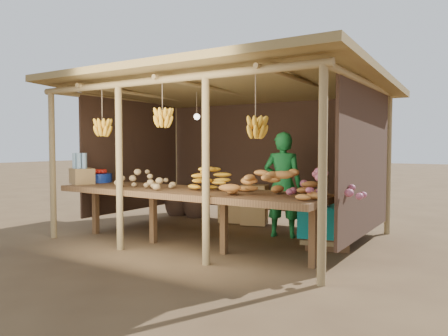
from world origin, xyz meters
The scene contains 13 objects.
ground centered at (0.00, 0.00, 0.00)m, with size 60.00×60.00×0.00m, color brown.
stall_structure centered at (0.02, -0.07, 1.91)m, with size 4.70×3.50×2.43m.
counter centered at (0.00, -0.95, 0.74)m, with size 3.90×1.05×0.80m.
potato_heap centered at (-0.67, -1.09, 0.98)m, with size 0.87×0.52×0.36m, color tan, non-canonical shape.
sweet_potato_heap centered at (1.33, -1.01, 0.98)m, with size 1.07×0.64×0.36m, color #BC7330, non-canonical shape.
onion_heap centered at (1.90, -0.89, 0.98)m, with size 0.91×0.55×0.36m, color #B1566C, non-canonical shape.
banana_pile centered at (0.35, -0.90, 0.97)m, with size 0.62×0.37×0.35m, color yellow, non-canonical shape.
tomato_basin centered at (-1.90, -0.78, 0.89)m, with size 0.40×0.40×0.21m.
bottle_box centered at (-1.90, -1.12, 0.98)m, with size 0.47×0.43×0.48m.
vendor centered at (0.79, 0.42, 0.80)m, with size 0.58×0.38×1.60m, color #1A7832.
tarp_crate centered at (1.62, 0.08, 0.31)m, with size 0.76×0.70×0.75m.
carton_stack centered at (-0.18, 1.03, 0.31)m, with size 1.00×0.47×0.69m.
burlap_sacks centered at (-1.63, 1.20, 0.30)m, with size 0.96×0.50×0.68m.
Camera 1 is at (3.57, -5.65, 1.40)m, focal length 35.00 mm.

